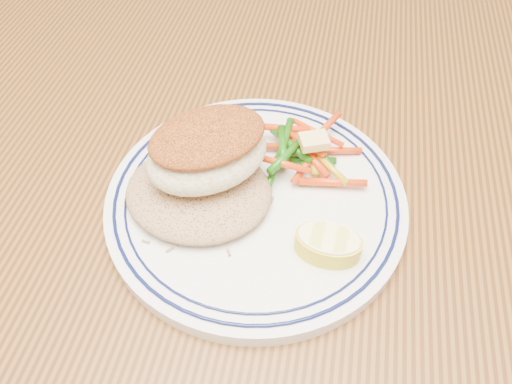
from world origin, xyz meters
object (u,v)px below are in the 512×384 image
(dining_table, at_px, (279,268))
(rice_pilaf, at_px, (199,189))
(plate, at_px, (256,199))
(lemon_wedge, at_px, (328,243))
(vegetable_pile, at_px, (302,152))
(fish_fillet, at_px, (207,150))

(dining_table, distance_m, rice_pilaf, 0.15)
(plate, relative_size, lemon_wedge, 4.75)
(dining_table, bearing_deg, lemon_wedge, -45.75)
(dining_table, xyz_separation_m, plate, (-0.03, 0.00, 0.11))
(vegetable_pile, bearing_deg, dining_table, -99.78)
(rice_pilaf, height_order, vegetable_pile, vegetable_pile)
(fish_fillet, distance_m, vegetable_pile, 0.10)
(plate, distance_m, vegetable_pile, 0.06)
(plate, xyz_separation_m, fish_fillet, (-0.04, 0.00, 0.05))
(lemon_wedge, bearing_deg, plate, 145.11)
(dining_table, xyz_separation_m, vegetable_pile, (0.01, 0.05, 0.12))
(plate, bearing_deg, dining_table, -7.65)
(dining_table, xyz_separation_m, lemon_wedge, (0.04, -0.04, 0.12))
(rice_pilaf, xyz_separation_m, vegetable_pile, (0.08, 0.06, 0.00))
(rice_pilaf, distance_m, fish_fillet, 0.04)
(dining_table, xyz_separation_m, fish_fillet, (-0.07, 0.01, 0.16))
(dining_table, relative_size, plate, 5.48)
(vegetable_pile, height_order, lemon_wedge, vegetable_pile)
(lemon_wedge, bearing_deg, dining_table, 134.25)
(fish_fillet, relative_size, lemon_wedge, 2.33)
(vegetable_pile, xyz_separation_m, lemon_wedge, (0.03, -0.10, -0.00))
(rice_pilaf, height_order, lemon_wedge, rice_pilaf)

